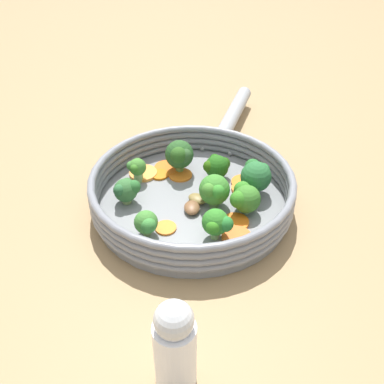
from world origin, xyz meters
TOP-DOWN VIEW (x-y plane):
  - ground_plane at (0.00, 0.00)m, footprint 4.00×4.00m
  - skillet at (0.00, 0.00)m, footprint 0.30×0.30m
  - skillet_rim_wall at (0.00, 0.00)m, footprint 0.31×0.31m
  - skillet_handle at (0.18, 0.19)m, footprint 0.17×0.18m
  - skillet_rivet_left at (0.12, 0.08)m, footprint 0.01×0.01m
  - skillet_rivet_right at (0.08, 0.12)m, footprint 0.01×0.01m
  - carrot_slice_0 at (0.08, -0.01)m, footprint 0.03×0.03m
  - carrot_slice_1 at (-0.04, 0.10)m, footprint 0.05×0.05m
  - carrot_slice_2 at (-0.02, 0.08)m, footprint 0.04×0.04m
  - carrot_slice_3 at (0.03, -0.08)m, footprint 0.05×0.05m
  - carrot_slice_4 at (0.00, 0.09)m, footprint 0.06×0.06m
  - carrot_slice_5 at (0.02, -0.11)m, footprint 0.06×0.06m
  - carrot_slice_6 at (-0.06, -0.04)m, footprint 0.04×0.04m
  - carrot_slice_7 at (0.01, 0.07)m, footprint 0.05×0.05m
  - carrot_slice_8 at (0.09, 0.00)m, footprint 0.06×0.06m
  - broccoli_floret_0 at (0.06, -0.06)m, footprint 0.05×0.05m
  - broccoli_floret_1 at (0.01, 0.07)m, footprint 0.05×0.05m
  - broccoli_floret_2 at (-0.09, 0.04)m, footprint 0.04×0.04m
  - broccoli_floret_3 at (-0.06, 0.08)m, footprint 0.03×0.03m
  - broccoli_floret_4 at (-0.09, -0.05)m, footprint 0.03×0.04m
  - broccoli_floret_5 at (0.10, -0.03)m, footprint 0.05×0.05m
  - broccoli_floret_6 at (0.06, 0.03)m, footprint 0.05×0.04m
  - broccoli_floret_7 at (0.02, -0.03)m, footprint 0.05×0.05m
  - broccoli_floret_8 at (-0.01, -0.09)m, footprint 0.04×0.04m
  - mushroom_piece_0 at (0.01, -0.01)m, footprint 0.03×0.04m
  - mushroom_piece_1 at (-0.01, -0.02)m, footprint 0.04×0.04m
  - salt_shaker at (-0.14, -0.25)m, footprint 0.04×0.04m

SIDE VIEW (x-z plane):
  - ground_plane at x=0.00m, z-range 0.00..0.00m
  - skillet at x=0.00m, z-range 0.00..0.01m
  - carrot_slice_7 at x=0.01m, z-range 0.01..0.02m
  - carrot_slice_6 at x=-0.06m, z-range 0.01..0.02m
  - carrot_slice_4 at x=0.00m, z-range 0.01..0.02m
  - carrot_slice_2 at x=-0.02m, z-range 0.01..0.02m
  - carrot_slice_3 at x=0.03m, z-range 0.01..0.02m
  - carrot_slice_0 at x=0.08m, z-range 0.01..0.02m
  - carrot_slice_8 at x=0.09m, z-range 0.01..0.02m
  - carrot_slice_1 at x=-0.04m, z-range 0.01..0.02m
  - carrot_slice_5 at x=0.02m, z-range 0.01..0.02m
  - skillet_rivet_left at x=0.12m, z-range 0.01..0.02m
  - skillet_rivet_right at x=0.08m, z-range 0.01..0.02m
  - mushroom_piece_0 at x=0.01m, z-range 0.01..0.02m
  - mushroom_piece_1 at x=-0.01m, z-range 0.01..0.03m
  - skillet_handle at x=0.18m, z-range 0.01..0.04m
  - broccoli_floret_4 at x=-0.09m, z-range 0.02..0.06m
  - skillet_rim_wall at x=0.00m, z-range 0.01..0.06m
  - broccoli_floret_6 at x=0.06m, z-range 0.02..0.06m
  - broccoli_floret_2 at x=-0.09m, z-range 0.02..0.06m
  - broccoli_floret_3 at x=-0.06m, z-range 0.02..0.06m
  - broccoli_floret_0 at x=0.06m, z-range 0.02..0.06m
  - broccoli_floret_8 at x=-0.01m, z-range 0.02..0.07m
  - broccoli_floret_7 at x=0.02m, z-range 0.02..0.07m
  - broccoli_floret_5 at x=0.10m, z-range 0.02..0.08m
  - broccoli_floret_1 at x=0.01m, z-range 0.02..0.08m
  - salt_shaker at x=-0.14m, z-range 0.00..0.12m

